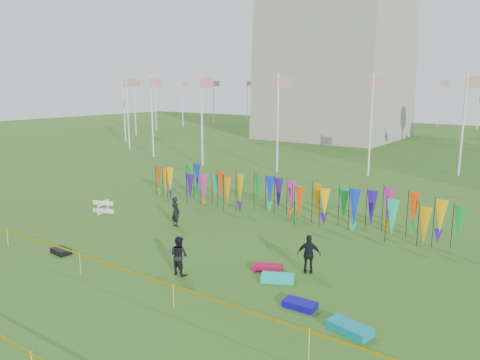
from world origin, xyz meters
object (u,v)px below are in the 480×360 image
Objects in this scene: box_kite at (103,207)px; person_right at (309,254)px; kite_bag_turquoise at (278,278)px; kite_bag_teal at (350,328)px; person_mid at (179,255)px; kite_bag_red at (268,268)px; person_left at (176,212)px; kite_bag_black at (61,251)px; kite_bag_blue at (300,305)px.

person_right reaches higher than box_kite.
kite_bag_teal is (3.61, -1.89, 0.00)m from kite_bag_turquoise.
kite_bag_red is (2.55, 2.30, -0.66)m from person_mid.
box_kite is 5.10m from person_left.
kite_bag_turquoise is (3.39, 1.64, -0.64)m from person_mid.
box_kite is 10.24m from person_mid.
kite_bag_turquoise is (7.80, -2.84, -0.66)m from person_left.
person_mid reaches higher than kite_bag_teal.
kite_bag_black is (-5.68, -1.32, -0.65)m from person_mid.
person_mid reaches higher than kite_bag_turquoise.
person_right is at bearing 66.81° from kite_bag_turquoise.
kite_bag_red is 1.24× the size of kite_bag_black.
person_mid is at bearing 11.81° from person_right.
box_kite is 16.98m from kite_bag_teal.
person_left is 10.40m from kite_bag_blue.
person_mid is at bearing -154.15° from kite_bag_turquoise.
person_right is 4.49m from kite_bag_teal.
person_mid is 5.86m from kite_bag_black.
person_left reaches higher than kite_bag_black.
person_mid is at bearing -177.10° from kite_bag_blue.
person_right is (13.43, -0.92, 0.40)m from box_kite.
box_kite is 0.67× the size of kite_bag_blue.
person_right is at bearing 112.09° from kite_bag_blue.
person_left is 8.32m from kite_bag_turquoise.
kite_bag_red is at bearing 150.16° from kite_bag_teal.
box_kite reaches higher than kite_bag_turquoise.
kite_bag_turquoise is (-0.58, -1.35, -0.64)m from person_right.
kite_bag_turquoise is 4.08m from kite_bag_teal.
kite_bag_red is at bearing 0.67° from person_right.
kite_bag_teal is at bearing 179.44° from person_mid.
person_mid reaches higher than kite_bag_black.
box_kite is 0.78× the size of kite_bag_black.
kite_bag_teal is at bearing 4.81° from kite_bag_black.
box_kite is at bearing 165.80° from kite_bag_teal.
kite_bag_black is 0.71× the size of kite_bag_teal.
kite_bag_red is 0.88× the size of kite_bag_teal.
person_right is 3.02m from kite_bag_blue.
person_left is at bearing 77.61° from kite_bag_black.
box_kite reaches higher than kite_bag_blue.
kite_bag_black is (-10.76, -1.57, -0.00)m from kite_bag_blue.
person_left is 12.36m from kite_bag_teal.
kite_bag_turquoise reaches higher than kite_bag_red.
person_left is 1.18× the size of kite_bag_teal.
kite_bag_turquoise is 1.07m from kite_bag_red.
person_left is at bearing -35.26° from person_right.
kite_bag_turquoise is 1.30× the size of kite_bag_black.
kite_bag_red is (-1.42, -0.69, -0.66)m from person_right.
kite_bag_red is at bearing 141.95° from kite_bag_turquoise.
kite_bag_red is (-2.53, 2.05, -0.01)m from kite_bag_blue.
box_kite is at bearing 165.88° from kite_bag_blue.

